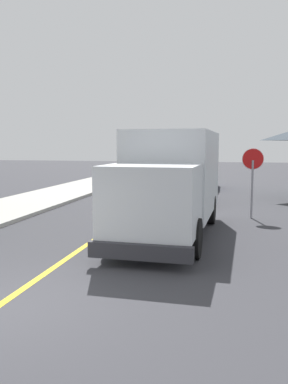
% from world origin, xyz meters
% --- Properties ---
extents(centre_line_yellow, '(0.16, 56.00, 0.01)m').
position_xyz_m(centre_line_yellow, '(0.00, 10.00, 0.00)').
color(centre_line_yellow, gold).
rests_on(centre_line_yellow, ground).
extents(box_truck, '(2.66, 7.26, 3.20)m').
position_xyz_m(box_truck, '(2.11, 6.34, 1.77)').
color(box_truck, silver).
rests_on(box_truck, ground).
extents(parked_car_near, '(1.87, 4.43, 1.67)m').
position_xyz_m(parked_car_near, '(1.75, 13.23, 0.79)').
color(parked_car_near, black).
rests_on(parked_car_near, ground).
extents(parked_car_mid, '(1.80, 4.40, 1.67)m').
position_xyz_m(parked_car_mid, '(2.11, 19.78, 0.79)').
color(parked_car_mid, '#2D4793').
rests_on(parked_car_mid, ground).
extents(stop_sign, '(0.80, 0.10, 2.65)m').
position_xyz_m(stop_sign, '(4.69, 9.76, 1.86)').
color(stop_sign, gray).
rests_on(stop_sign, ground).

